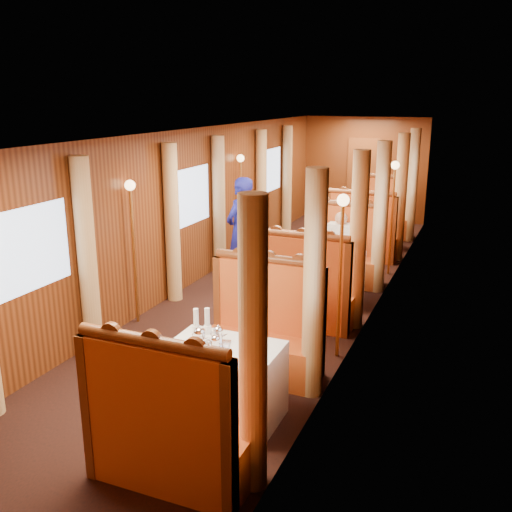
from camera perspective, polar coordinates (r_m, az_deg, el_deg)
The scene contains 47 objects.
floor at distance 8.90m, azimuth 2.19°, elevation -3.88°, with size 3.00×12.00×0.01m, color black, non-canonical shape.
ceiling at distance 8.40m, azimuth 2.37°, elevation 12.39°, with size 3.00×12.00×0.01m, color silver, non-canonical shape.
wall_far at distance 14.28m, azimuth 10.75°, elevation 8.51°, with size 3.00×2.50×0.01m, color brown, non-canonical shape.
wall_left at distance 9.18m, azimuth -6.57°, elevation 4.73°, with size 12.00×2.50×0.01m, color brown, non-canonical shape.
wall_right at distance 8.18m, azimuth 12.20°, elevation 3.11°, with size 12.00×2.50×0.01m, color brown, non-canonical shape.
doorway_far at distance 14.28m, azimuth 10.67°, elevation 7.50°, with size 0.80×0.04×2.00m, color brown.
table_near at distance 5.53m, azimuth -3.24°, elevation -12.57°, with size 1.05×0.72×0.75m, color white.
banquette_near_fwd at distance 4.74m, azimuth -8.80°, elevation -17.32°, with size 1.30×0.55×1.34m.
banquette_near_aft at distance 6.34m, azimuth 0.75°, elevation -8.16°, with size 1.30×0.55×1.34m.
table_mid at distance 8.57m, azimuth 6.93°, elevation -2.14°, with size 1.05×0.72×0.75m, color white.
banquette_mid_fwd at distance 7.63m, azimuth 4.86°, elevation -3.98°, with size 1.30×0.55×1.34m.
banquette_mid_aft at distance 9.49m, azimuth 8.61°, elevation -0.11°, with size 1.30×0.55×1.34m.
table_far at distance 11.86m, azimuth 11.54°, elevation 2.72°, with size 1.05×0.72×0.75m, color white.
banquette_far_fwd at distance 10.88m, azimuth 10.50°, elevation 1.86°, with size 1.30×0.55×1.34m.
banquette_far_aft at distance 12.83m, azimuth 12.45°, elevation 3.87°, with size 1.30×0.55×1.34m.
tea_tray at distance 5.38m, azimuth -4.52°, elevation -8.90°, with size 0.34×0.26×0.01m, color silver.
teapot_left at distance 5.36m, azimuth -5.62°, elevation -8.26°, with size 0.18×0.13×0.14m, color silver, non-canonical shape.
teapot_right at distance 5.26m, azimuth -4.06°, elevation -8.85°, with size 0.14×0.11×0.12m, color silver, non-canonical shape.
teapot_back at distance 5.43m, azimuth -3.80°, elevation -7.99°, with size 0.15×0.11×0.12m, color silver, non-canonical shape.
fruit_plate at distance 5.12m, azimuth -0.73°, elevation -10.05°, with size 0.20×0.20×0.05m.
cup_inboard at distance 5.60m, azimuth -6.00°, elevation -6.79°, with size 0.08×0.08×0.26m.
cup_outboard at distance 5.61m, azimuth -4.89°, elevation -6.74°, with size 0.08×0.08×0.26m.
rose_vase_mid at distance 8.40m, azimuth 7.30°, elevation 1.40°, with size 0.06×0.06×0.36m.
rose_vase_far at distance 11.76m, azimuth 11.86°, elevation 5.33°, with size 0.06×0.06×0.36m.
window_left_near at distance 6.37m, azimuth -21.83°, elevation 0.58°, with size 1.20×0.90×0.01m, color #97ADCD, non-canonical shape.
curtain_left_near_b at distance 6.93m, azimuth -16.55°, elevation -0.12°, with size 0.22×0.22×2.35m, color tan.
window_right_near at distance 4.85m, azimuth 4.43°, elevation -2.90°, with size 1.20×0.90×0.01m, color #97ADCD, non-canonical shape.
curtain_right_near_a at distance 4.30m, azimuth -0.29°, elevation -9.31°, with size 0.22×0.22×2.35m, color tan.
curtain_right_near_b at distance 5.67m, azimuth 5.83°, elevation -3.06°, with size 0.22×0.22×2.35m, color tan.
window_left_mid at distance 9.14m, azimuth -6.52°, elevation 5.95°, with size 1.20×0.90×0.01m, color #97ADCD, non-canonical shape.
curtain_left_mid_a at distance 8.47m, azimuth -8.38°, elevation 3.21°, with size 0.22×0.22×2.35m, color tan.
curtain_left_mid_b at distance 9.82m, azimuth -3.74°, elevation 5.07°, with size 0.22×0.22×2.35m, color tan.
window_right_mid at distance 8.14m, azimuth 12.17°, elevation 4.49°, with size 1.20×0.90×0.01m, color #97ADCD, non-canonical shape.
curtain_right_mid_a at distance 7.48m, azimuth 10.15°, elevation 1.43°, with size 0.22×0.22×2.35m, color tan.
curtain_right_mid_b at distance 8.97m, azimuth 12.34°, elevation 3.71°, with size 0.22×0.22×2.35m, color tan.
window_left_far at distance 12.28m, azimuth 1.44°, elevation 8.57°, with size 1.20×0.90×0.01m, color #97ADCD, non-canonical shape.
curtain_left_far_a at distance 11.56m, azimuth 0.52°, elevation 6.74°, with size 0.22×0.22×2.35m, color tan.
curtain_left_far_b at distance 13.01m, azimuth 3.12°, elevation 7.74°, with size 0.22×0.22×2.35m, color tan.
window_right_far at distance 11.56m, azimuth 15.43°, elevation 7.55°, with size 1.20×0.90×0.01m, color #97ADCD, non-canonical shape.
curtain_right_far_a at distance 10.85m, azimuth 14.23°, elevation 5.66°, with size 0.22×0.22×2.35m, color tan.
curtain_right_far_b at distance 12.38m, azimuth 15.34°, elevation 6.79°, with size 0.22×0.22×2.35m, color tan.
sconce_left_fore at distance 7.65m, azimuth -12.27°, elevation 3.25°, with size 0.14×0.14×1.95m.
sconce_right_fore at distance 6.50m, azimuth 8.53°, elevation 1.25°, with size 0.14×0.14×1.95m.
sconce_left_aft at distance 10.66m, azimuth -1.54°, elevation 7.10°, with size 0.14×0.14×1.95m.
sconce_right_aft at distance 9.87m, azimuth 13.57°, elevation 5.96°, with size 0.14×0.14×1.95m.
steward at distance 9.31m, azimuth -1.51°, elevation 2.59°, with size 0.63×0.42×1.74m, color navy.
passenger at distance 9.22m, azimuth 8.38°, elevation 1.47°, with size 0.40×0.44×0.76m.
Camera 1 is at (2.89, -7.87, 3.00)m, focal length 40.00 mm.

